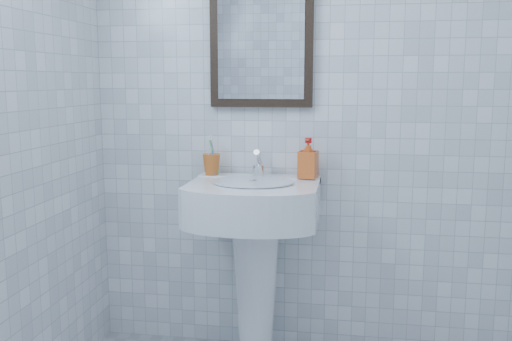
# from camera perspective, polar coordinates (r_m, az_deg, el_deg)

# --- Properties ---
(wall_back) EXTENTS (2.20, 0.02, 2.50)m
(wall_back) POSITION_cam_1_polar(r_m,az_deg,el_deg) (2.80, 5.85, 6.51)
(wall_back) COLOR white
(wall_back) RESTS_ON ground
(wall_front) EXTENTS (2.20, 0.02, 2.50)m
(wall_front) POSITION_cam_1_polar(r_m,az_deg,el_deg) (0.44, -13.22, -6.85)
(wall_front) COLOR white
(wall_front) RESTS_ON ground
(washbasin) EXTENTS (0.60, 0.44, 0.92)m
(washbasin) POSITION_cam_1_polar(r_m,az_deg,el_deg) (2.72, -0.12, -7.09)
(washbasin) COLOR white
(washbasin) RESTS_ON ground
(faucet) EXTENTS (0.06, 0.12, 0.14)m
(faucet) POSITION_cam_1_polar(r_m,az_deg,el_deg) (2.75, 0.24, 0.51)
(faucet) COLOR silver
(faucet) RESTS_ON washbasin
(toothbrush_cup) EXTENTS (0.09, 0.09, 0.10)m
(toothbrush_cup) POSITION_cam_1_polar(r_m,az_deg,el_deg) (2.81, -4.47, 0.61)
(toothbrush_cup) COLOR #BD581D
(toothbrush_cup) RESTS_ON washbasin
(soap_dispenser) EXTENTS (0.10, 0.10, 0.19)m
(soap_dispenser) POSITION_cam_1_polar(r_m,az_deg,el_deg) (2.72, 5.24, 1.24)
(soap_dispenser) COLOR #D94D15
(soap_dispenser) RESTS_ON washbasin
(wall_mirror) EXTENTS (0.50, 0.04, 0.62)m
(wall_mirror) POSITION_cam_1_polar(r_m,az_deg,el_deg) (2.81, 0.53, 12.69)
(wall_mirror) COLOR black
(wall_mirror) RESTS_ON wall_back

